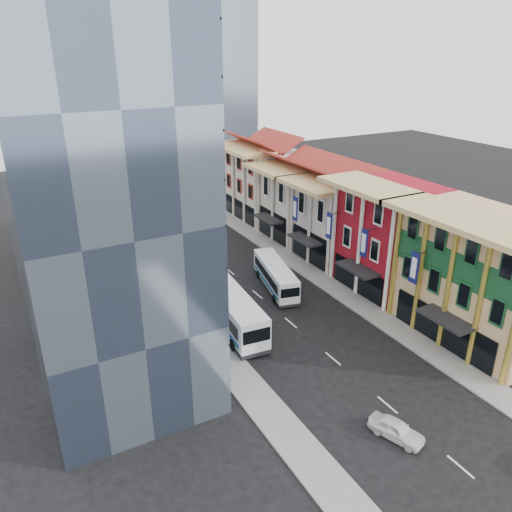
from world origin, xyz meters
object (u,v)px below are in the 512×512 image
shophouse_tan (481,278)px  bus_left_near (230,307)px  bus_left_far (169,248)px  bus_right (275,275)px  sedan_left (396,429)px  office_tower (89,190)px

shophouse_tan → bus_left_near: 23.47m
bus_left_near → bus_left_far: bus_left_near is taller
bus_right → sedan_left: size_ratio=2.54×
bus_left_near → sedan_left: (3.63, -19.34, -1.36)m
office_tower → bus_right: size_ratio=2.93×
bus_left_far → bus_right: (8.05, -12.80, -0.33)m
office_tower → sedan_left: (15.13, -20.90, -14.32)m
shophouse_tan → bus_left_far: shophouse_tan is taller
shophouse_tan → office_tower: 35.19m
bus_right → bus_left_far: bearing=135.2°
bus_left_far → sedan_left: 37.30m
bus_left_near → sedan_left: bearing=-74.7°
shophouse_tan → office_tower: office_tower is taller
shophouse_tan → bus_left_near: shophouse_tan is taller
bus_right → sedan_left: 24.72m
shophouse_tan → bus_left_far: 36.17m
sedan_left → bus_right: bearing=60.2°
bus_left_near → sedan_left: size_ratio=3.16×
shophouse_tan → sedan_left: size_ratio=3.48×
shophouse_tan → bus_left_near: (-19.50, 12.44, -3.96)m
office_tower → bus_left_near: bearing=-7.7°
bus_right → sedan_left: (-4.43, -24.30, -0.96)m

